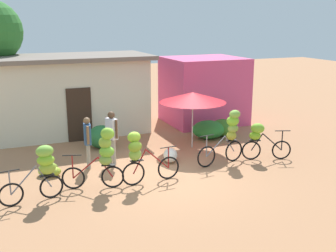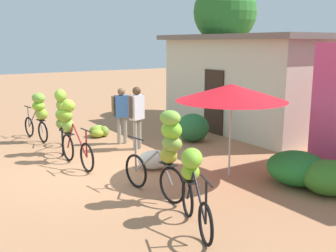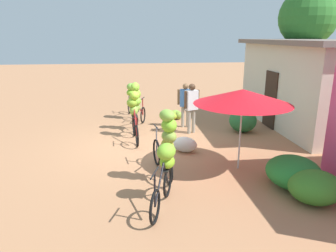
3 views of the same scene
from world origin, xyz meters
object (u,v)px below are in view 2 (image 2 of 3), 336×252
(bicycle_rightmost, at_px, (193,179))
(person_bystander, at_px, (122,110))
(market_umbrella, at_px, (231,92))
(bicycle_center_loaded, at_px, (70,127))
(bicycle_by_shop, at_px, (166,147))
(bicycle_near_pile, at_px, (62,117))
(person_vendor, at_px, (137,111))
(tree_behind_building, at_px, (225,13))
(bicycle_leftmost, at_px, (39,112))
(building_low, at_px, (247,82))
(banana_pile_on_ground, at_px, (98,131))
(produce_sack, at_px, (153,160))

(bicycle_rightmost, height_order, person_bystander, person_bystander)
(bicycle_rightmost, bearing_deg, market_umbrella, 125.89)
(bicycle_center_loaded, height_order, bicycle_by_shop, bicycle_by_shop)
(bicycle_by_shop, bearing_deg, market_umbrella, 102.22)
(bicycle_near_pile, xyz_separation_m, person_vendor, (0.73, 1.80, 0.08))
(tree_behind_building, distance_m, bicycle_by_shop, 10.03)
(bicycle_near_pile, height_order, bicycle_center_loaded, bicycle_near_pile)
(bicycle_center_loaded, bearing_deg, bicycle_near_pile, 172.99)
(bicycle_center_loaded, bearing_deg, bicycle_leftmost, -178.97)
(building_low, bearing_deg, market_umbrella, -46.69)
(banana_pile_on_ground, bearing_deg, bicycle_by_shop, -10.13)
(produce_sack, bearing_deg, tree_behind_building, 128.85)
(bicycle_leftmost, relative_size, banana_pile_on_ground, 2.22)
(bicycle_by_shop, relative_size, bicycle_rightmost, 1.14)
(produce_sack, bearing_deg, bicycle_leftmost, -160.47)
(banana_pile_on_ground, bearing_deg, bicycle_center_loaded, -35.91)
(tree_behind_building, relative_size, bicycle_leftmost, 3.28)
(building_low, bearing_deg, person_vendor, -84.14)
(banana_pile_on_ground, distance_m, person_vendor, 2.18)
(produce_sack, bearing_deg, bicycle_by_shop, -23.17)
(tree_behind_building, xyz_separation_m, bicycle_leftmost, (0.91, -7.60, -3.05))
(bicycle_rightmost, relative_size, banana_pile_on_ground, 2.16)
(bicycle_by_shop, height_order, bicycle_rightmost, bicycle_by_shop)
(market_umbrella, xyz_separation_m, person_vendor, (-3.06, -0.59, -0.78))
(tree_behind_building, distance_m, banana_pile_on_ground, 7.13)
(market_umbrella, distance_m, bicycle_leftmost, 6.01)
(market_umbrella, relative_size, bicycle_by_shop, 1.33)
(building_low, distance_m, bicycle_leftmost, 6.58)
(person_vendor, bearing_deg, building_low, 95.86)
(banana_pile_on_ground, height_order, produce_sack, produce_sack)
(banana_pile_on_ground, relative_size, produce_sack, 1.02)
(building_low, distance_m, market_umbrella, 5.11)
(bicycle_near_pile, distance_m, bicycle_rightmost, 5.26)
(tree_behind_building, bearing_deg, bicycle_rightmost, -42.38)
(person_bystander, bearing_deg, bicycle_by_shop, -15.74)
(bicycle_by_shop, bearing_deg, banana_pile_on_ground, 169.87)
(bicycle_center_loaded, bearing_deg, banana_pile_on_ground, 144.09)
(bicycle_leftmost, relative_size, person_vendor, 0.94)
(bicycle_near_pile, xyz_separation_m, bicycle_by_shop, (4.19, 0.54, 0.04))
(bicycle_rightmost, distance_m, person_vendor, 4.74)
(market_umbrella, xyz_separation_m, bicycle_near_pile, (-3.79, -2.39, -0.86))
(banana_pile_on_ground, distance_m, produce_sack, 3.73)
(market_umbrella, xyz_separation_m, produce_sack, (-1.31, -1.12, -1.60))
(bicycle_rightmost, bearing_deg, bicycle_center_loaded, -173.23)
(building_low, bearing_deg, person_bystander, -94.34)
(bicycle_by_shop, height_order, produce_sack, bicycle_by_shop)
(market_umbrella, relative_size, bicycle_center_loaded, 1.34)
(bicycle_leftmost, bearing_deg, bicycle_rightmost, 4.61)
(building_low, bearing_deg, bicycle_by_shop, -54.98)
(building_low, xyz_separation_m, bicycle_rightmost, (4.96, -5.72, -0.82))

